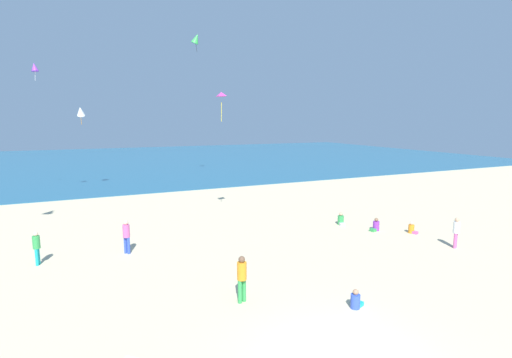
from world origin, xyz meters
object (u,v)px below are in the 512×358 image
(person_4, at_px, (456,231))
(kite_purple, at_px, (34,67))
(person_7, at_px, (356,301))
(kite_green, at_px, (196,39))
(person_8, at_px, (341,220))
(kite_white, at_px, (81,111))
(person_3, at_px, (412,229))
(person_0, at_px, (376,226))
(person_2, at_px, (242,276))
(person_1, at_px, (37,246))
(kite_magenta, at_px, (221,94))
(person_6, at_px, (126,234))

(person_4, height_order, kite_purple, kite_purple)
(person_7, height_order, kite_green, kite_green)
(person_4, relative_size, person_7, 2.28)
(person_8, bearing_deg, kite_purple, -115.31)
(kite_white, bearing_deg, person_8, -52.95)
(person_7, height_order, person_8, person_8)
(person_3, relative_size, person_8, 0.87)
(kite_green, bearing_deg, person_3, -76.67)
(person_0, bearing_deg, kite_green, -90.91)
(person_0, bearing_deg, person_2, 13.87)
(person_1, distance_m, person_2, 9.94)
(kite_white, xyz_separation_m, kite_purple, (-3.03, -2.89, 3.28))
(person_1, bearing_deg, kite_magenta, 35.16)
(person_4, bearing_deg, kite_green, 166.49)
(person_6, height_order, person_8, person_6)
(person_3, distance_m, kite_white, 28.79)
(person_1, bearing_deg, person_3, 4.38)
(person_0, height_order, person_7, person_0)
(person_0, distance_m, kite_purple, 27.76)
(person_6, bearing_deg, person_4, -64.90)
(person_3, xyz_separation_m, kite_white, (-16.98, 22.17, 6.99))
(person_3, height_order, kite_magenta, kite_magenta)
(person_6, height_order, kite_purple, kite_purple)
(person_7, height_order, kite_magenta, kite_magenta)
(person_0, xyz_separation_m, person_4, (1.57, -4.04, 0.63))
(person_8, bearing_deg, person_3, 57.31)
(person_7, relative_size, kite_green, 0.36)
(person_8, height_order, kite_white, kite_white)
(person_7, bearing_deg, kite_magenta, 70.63)
(person_4, relative_size, person_8, 2.02)
(person_2, xyz_separation_m, kite_purple, (-7.94, 22.96, 9.53))
(person_1, distance_m, person_8, 16.48)
(person_3, bearing_deg, kite_white, -164.13)
(person_1, height_order, person_7, person_1)
(person_2, bearing_deg, person_7, -139.54)
(person_1, xyz_separation_m, person_3, (19.09, -3.37, -0.64))
(person_3, bearing_deg, person_2, -94.65)
(person_4, relative_size, kite_green, 0.82)
(person_0, relative_size, person_4, 0.49)
(person_4, bearing_deg, person_6, -137.07)
(person_3, height_order, person_6, person_6)
(person_8, height_order, kite_green, kite_green)
(person_0, height_order, person_3, person_0)
(person_6, xyz_separation_m, kite_purple, (-4.73, 16.03, 9.56))
(person_2, bearing_deg, kite_magenta, -34.92)
(kite_white, height_order, kite_magenta, kite_magenta)
(person_7, bearing_deg, person_0, 23.70)
(person_1, distance_m, kite_white, 19.96)
(person_0, height_order, person_1, person_1)
(person_8, bearing_deg, person_1, -73.23)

